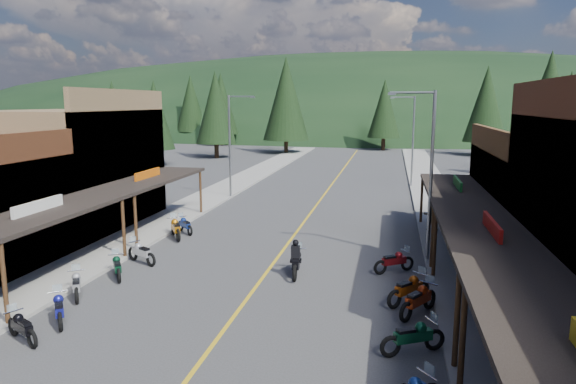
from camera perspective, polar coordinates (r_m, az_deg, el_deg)
The scene contains 33 objects.
ground at distance 18.64m, azimuth -6.13°, elevation -13.73°, with size 220.00×220.00×0.00m, color #38383A.
centerline at distance 37.38m, azimuth 3.09°, elevation -1.58°, with size 0.15×90.00×0.01m, color gold.
sidewalk_west at distance 39.54m, azimuth -9.48°, elevation -0.97°, with size 3.40×94.00×0.15m, color gray.
sidewalk_east at distance 37.16m, azimuth 16.50°, elevation -1.95°, with size 3.40×94.00×0.15m, color gray.
shop_west_3 at distance 33.72m, azimuth -23.09°, elevation 2.42°, with size 10.90×10.20×8.20m.
shop_east_3 at distance 29.26m, azimuth 28.11°, elevation -0.95°, with size 10.90×10.20×6.20m.
streetlight_1 at distance 40.26m, azimuth -6.31°, elevation 5.60°, with size 2.16×0.18×8.00m.
streetlight_2 at distance 24.50m, azimuth 15.31°, elevation 2.54°, with size 2.16×0.18×8.00m.
streetlight_3 at distance 46.38m, azimuth 13.55°, elevation 5.95°, with size 2.16×0.18×8.00m.
ridge_hill at distance 151.53m, azimuth 9.46°, elevation 6.99°, with size 310.00×140.00×60.00m, color black.
pine_0 at distance 90.40m, azimuth -18.87°, elevation 8.79°, with size 5.04×5.04×11.00m.
pine_1 at distance 91.08m, azimuth -7.45°, elevation 9.72°, with size 5.88×5.88×12.50m.
pine_2 at distance 75.80m, azimuth -0.22°, elevation 10.34°, with size 6.72×6.72×14.00m.
pine_3 at distance 82.27m, azimuth 10.66°, elevation 9.09°, with size 5.04×5.04×11.00m.
pine_4 at distance 77.31m, azimuth 21.17°, elevation 9.12°, with size 5.88×5.88×12.50m.
pine_7 at distance 99.49m, azimuth -10.75°, elevation 9.64°, with size 5.88×5.88×12.50m.
pine_8 at distance 62.52m, azimuth -14.60°, elevation 8.26°, with size 4.48×4.48×10.00m.
pine_9 at distance 64.07m, azimuth 28.70°, elevation 7.77°, with size 4.93×4.93×10.80m.
pine_10 at distance 70.22m, azimuth -8.05°, elevation 9.29°, with size 5.38×5.38×11.60m.
pine_11 at distance 56.22m, azimuth 26.93°, elevation 8.60°, with size 5.82×5.82×12.40m.
bike_west_6 at distance 18.62m, azimuth -27.48°, elevation -13.08°, with size 0.63×1.89×1.08m, color black, non-canonical shape.
bike_west_7 at distance 19.54m, azimuth -24.10°, elevation -11.63°, with size 0.67×2.00×1.14m, color navy, non-canonical shape.
bike_west_8 at distance 21.70m, azimuth -22.45°, elevation -9.40°, with size 0.65×1.96×1.12m, color #A2A2A7, non-canonical shape.
bike_west_9 at distance 23.39m, azimuth -18.45°, elevation -7.78°, with size 0.65×1.94×1.11m, color #0A3620, non-canonical shape.
bike_west_10 at distance 25.07m, azimuth -15.98°, elevation -6.39°, with size 0.68×2.04×1.16m, color #AEADB3, non-canonical shape.
bike_west_11 at distance 29.12m, azimuth -12.38°, elevation -3.85°, with size 0.75×2.24×1.28m, color #BB6E0D, non-canonical shape.
bike_west_12 at distance 30.14m, azimuth -11.37°, elevation -3.54°, with size 0.63×1.90×1.09m, color navy, non-canonical shape.
bike_east_7 at distance 16.34m, azimuth 13.73°, elevation -15.21°, with size 0.70×2.09×1.20m, color #0E4729, non-canonical shape.
bike_east_8 at distance 19.04m, azimuth 14.29°, elevation -11.39°, with size 0.75×2.24×1.28m, color #A02A0B, non-canonical shape.
bike_east_9 at distance 20.00m, azimuth 13.28°, elevation -10.30°, with size 0.74×2.23×1.27m, color #A1420B, non-canonical shape.
bike_east_10 at distance 23.37m, azimuth 11.71°, elevation -7.44°, with size 0.66×1.99×1.14m, color maroon, non-canonical shape.
rider_on_bike at distance 22.49m, azimuth 0.94°, elevation -7.63°, with size 0.94×2.28×1.69m.
pedestrian_east_b at distance 30.73m, azimuth 15.61°, elevation -2.46°, with size 0.88×0.51×1.82m, color brown.
Camera 1 is at (5.25, -16.25, 7.47)m, focal length 32.00 mm.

